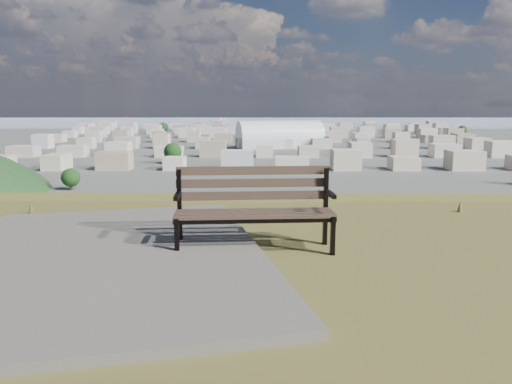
{
  "coord_description": "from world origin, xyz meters",
  "views": [
    {
      "loc": [
        -0.57,
        -4.06,
        26.58
      ],
      "look_at": [
        -0.63,
        3.17,
        25.3
      ],
      "focal_mm": 35.0,
      "sensor_mm": 36.0,
      "label": 1
    }
  ],
  "objects": [
    {
      "name": "gravel_patch",
      "position": [
        -2.09,
        0.83,
        25.04
      ],
      "size": [
        3.97,
        4.93,
        0.09
      ],
      "primitive_type": "cube",
      "rotation": [
        0.0,
        0.0,
        0.24
      ],
      "color": "#67635A",
      "rests_on": "hilltop_mesa"
    },
    {
      "name": "arena",
      "position": [
        11.48,
        305.48,
        5.16
      ],
      "size": [
        55.63,
        34.11,
        21.88
      ],
      "rotation": [
        0.0,
        0.0,
        0.25
      ],
      "color": "silver",
      "rests_on": "ground"
    },
    {
      "name": "city_blocks",
      "position": [
        0.0,
        394.44,
        3.5
      ],
      "size": [
        395.0,
        361.0,
        7.0
      ],
      "color": "beige",
      "rests_on": "ground"
    },
    {
      "name": "city_trees",
      "position": [
        -26.39,
        319.0,
        4.83
      ],
      "size": [
        406.52,
        387.2,
        9.98
      ],
      "color": "#332719",
      "rests_on": "ground"
    },
    {
      "name": "grass_tufts",
      "position": [
        -0.13,
        -0.44,
        25.11
      ],
      "size": [
        12.49,
        7.38,
        0.28
      ],
      "color": "brown",
      "rests_on": "hilltop_mesa"
    },
    {
      "name": "bay_water",
      "position": [
        0.0,
        900.0,
        0.0
      ],
      "size": [
        2400.0,
        700.0,
        0.12
      ],
      "primitive_type": "cube",
      "color": "gray",
      "rests_on": "ground"
    },
    {
      "name": "park_bench",
      "position": [
        -0.63,
        1.27,
        25.5
      ],
      "size": [
        1.74,
        0.67,
        0.89
      ],
      "rotation": [
        0.0,
        0.0,
        0.07
      ],
      "color": "#443527",
      "rests_on": "hilltop_mesa"
    },
    {
      "name": "far_hills",
      "position": [
        -60.92,
        1402.93,
        25.47
      ],
      "size": [
        2050.0,
        340.0,
        60.0
      ],
      "color": "#979EBC",
      "rests_on": "ground"
    }
  ]
}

